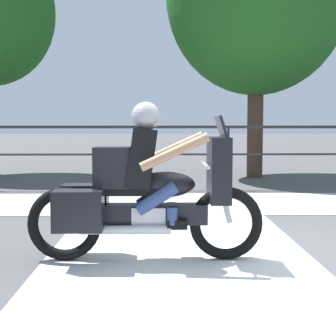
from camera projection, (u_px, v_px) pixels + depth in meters
ground_plane at (295, 252)px, 5.58m from camera, size 120.00×120.00×0.00m
sidewalk_band at (243, 203)px, 8.96m from camera, size 44.00×2.40×0.01m
crosswalk_band at (179, 257)px, 5.35m from camera, size 2.78×6.00×0.01m
fence_railing at (228, 139)px, 10.79m from camera, size 36.00×0.05×1.34m
motorcycle at (143, 191)px, 5.20m from camera, size 2.40×0.76×1.61m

